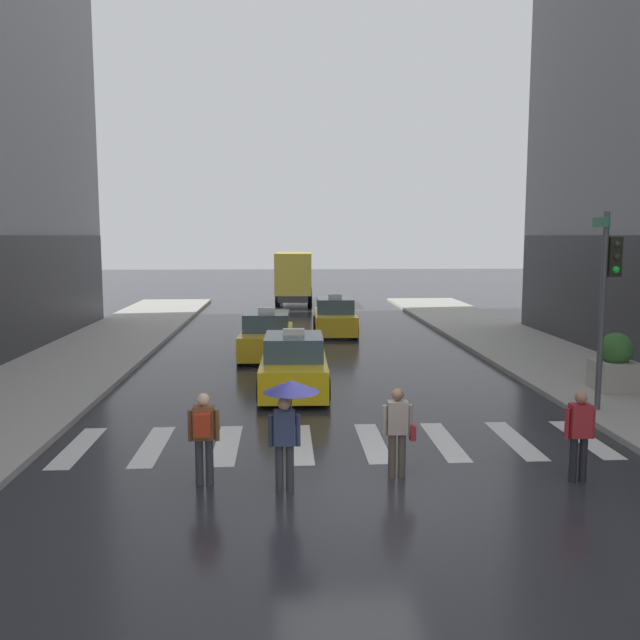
{
  "coord_description": "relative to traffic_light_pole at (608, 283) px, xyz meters",
  "views": [
    {
      "loc": [
        -1.11,
        -10.88,
        4.36
      ],
      "look_at": [
        -0.08,
        8.0,
        2.02
      ],
      "focal_mm": 37.97,
      "sensor_mm": 36.0,
      "label": 1
    }
  ],
  "objects": [
    {
      "name": "pedestrian_with_backpack",
      "position": [
        -9.19,
        -4.22,
        -2.29
      ],
      "size": [
        0.55,
        0.43,
        1.65
      ],
      "color": "#333338",
      "rests_on": "ground"
    },
    {
      "name": "planter_near_corner",
      "position": [
        1.32,
        1.99,
        -2.38
      ],
      "size": [
        1.1,
        1.1,
        1.6
      ],
      "color": "#A8A399",
      "rests_on": "curb_right"
    },
    {
      "name": "taxi_second",
      "position": [
        -8.39,
        8.72,
        -2.53
      ],
      "size": [
        2.04,
        4.59,
        1.8
      ],
      "color": "gold",
      "rests_on": "ground"
    },
    {
      "name": "taxi_lead",
      "position": [
        -7.49,
        2.98,
        -2.53
      ],
      "size": [
        2.0,
        4.57,
        1.8
      ],
      "color": "yellow",
      "rests_on": "ground"
    },
    {
      "name": "ground_plane",
      "position": [
        -6.67,
        -4.91,
        -3.26
      ],
      "size": [
        160.0,
        160.0,
        0.0
      ],
      "primitive_type": "plane",
      "color": "#26262B"
    },
    {
      "name": "pedestrian_plain_coat",
      "position": [
        -2.55,
        -4.42,
        -2.32
      ],
      "size": [
        0.55,
        0.24,
        1.65
      ],
      "color": "black",
      "rests_on": "ground"
    },
    {
      "name": "taxi_third",
      "position": [
        -5.46,
        14.3,
        -2.53
      ],
      "size": [
        2.04,
        4.59,
        1.8
      ],
      "color": "gold",
      "rests_on": "ground"
    },
    {
      "name": "box_truck",
      "position": [
        -7.08,
        27.46,
        -1.41
      ],
      "size": [
        2.51,
        7.61,
        3.35
      ],
      "color": "#2D2D2D",
      "rests_on": "ground"
    },
    {
      "name": "pedestrian_with_handbag",
      "position": [
        -5.73,
        -4.03,
        -2.32
      ],
      "size": [
        0.61,
        0.24,
        1.65
      ],
      "color": "#473D33",
      "rests_on": "ground"
    },
    {
      "name": "crosswalk_markings",
      "position": [
        -6.67,
        -1.91,
        -3.25
      ],
      "size": [
        11.3,
        2.8,
        0.01
      ],
      "color": "silver",
      "rests_on": "ground"
    },
    {
      "name": "traffic_light_pole",
      "position": [
        0.0,
        0.0,
        0.0
      ],
      "size": [
        0.44,
        0.84,
        4.8
      ],
      "color": "#47474C",
      "rests_on": "curb_right"
    },
    {
      "name": "pedestrian_with_umbrella",
      "position": [
        -7.7,
        -4.57,
        -1.74
      ],
      "size": [
        0.96,
        0.96,
        1.94
      ],
      "color": "#333338",
      "rests_on": "ground"
    }
  ]
}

